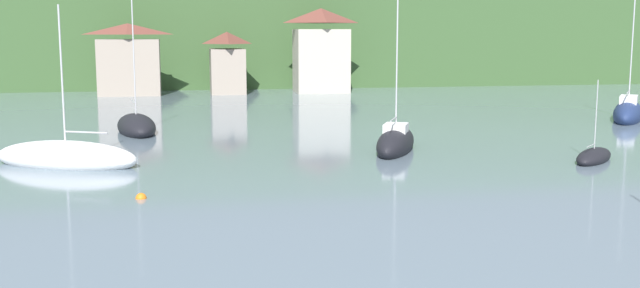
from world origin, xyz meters
name	(u,v)px	position (x,y,z in m)	size (l,w,h in m)	color
wooded_hillside	(128,39)	(-13.81, 136.99, 6.02)	(352.00, 56.00, 34.53)	#38562D
shore_building_west	(129,61)	(-11.07, 98.41, 3.92)	(7.16, 3.71, 8.07)	gray
shore_building_westcentral	(227,64)	(0.00, 99.41, 3.46)	(4.13, 5.80, 7.13)	gray
shore_building_central	(321,52)	(11.07, 99.10, 4.79)	(6.48, 5.14, 9.88)	#BCB29E
sailboat_far_1	(66,157)	(-11.41, 53.27, 0.42)	(8.71, 5.98, 9.04)	white
sailboat_far_2	(594,157)	(17.24, 49.30, 0.22)	(4.21, 4.21, 4.78)	black
sailboat_far_5	(628,113)	(30.40, 66.49, 0.58)	(6.71, 8.10, 12.72)	navy
sailboat_far_6	(396,143)	(7.46, 54.93, 0.48)	(4.95, 7.75, 10.59)	black
sailboat_far_10	(136,126)	(-8.50, 66.30, 0.41)	(3.80, 7.96, 11.31)	black
mooring_buoy_near	(141,198)	(-7.02, 44.27, 0.00)	(0.48, 0.48, 0.48)	orange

